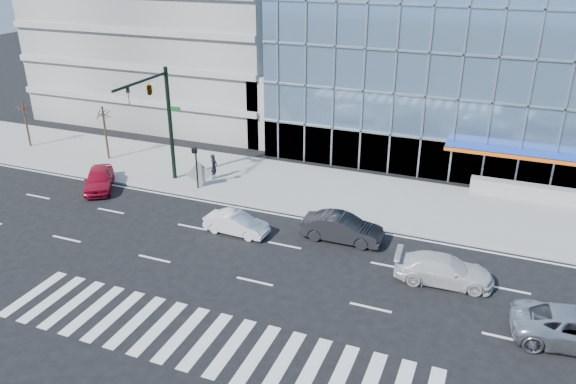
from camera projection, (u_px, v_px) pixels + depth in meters
name	position (u px, v px, depth m)	size (l,w,h in m)	color
ground	(285.00, 245.00, 31.78)	(160.00, 160.00, 0.00)	black
sidewalk	(328.00, 191.00, 38.53)	(120.00, 8.00, 0.15)	gray
theatre_building	(561.00, 52.00, 46.03)	(42.00, 26.00, 15.00)	#6F94BA
parking_garage	(198.00, 5.00, 56.57)	(24.00, 24.00, 20.00)	gray
ramp_block	(299.00, 105.00, 47.87)	(6.00, 8.00, 6.00)	gray
traffic_signal	(156.00, 101.00, 36.89)	(1.14, 5.74, 8.00)	black
ped_signal_post	(196.00, 161.00, 37.99)	(0.30, 0.33, 3.00)	black
street_tree_near	(103.00, 114.00, 42.72)	(1.10, 1.10, 4.23)	#332319
street_tree_far	(23.00, 108.00, 45.57)	(1.10, 1.10, 3.87)	#332319
white_suv	(444.00, 270.00, 28.07)	(1.98, 4.88, 1.42)	silver
white_sedan	(236.00, 223.00, 32.87)	(1.34, 3.85, 1.27)	silver
dark_sedan	(342.00, 228.00, 32.03)	(1.63, 4.68, 1.54)	black
red_sedan	(99.00, 179.00, 38.77)	(1.76, 4.37, 1.49)	maroon
pedestrian	(214.00, 166.00, 40.09)	(0.67, 0.44, 1.82)	black
tilted_panel	(199.00, 174.00, 38.77)	(1.30, 0.06, 1.30)	#9F9F9F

